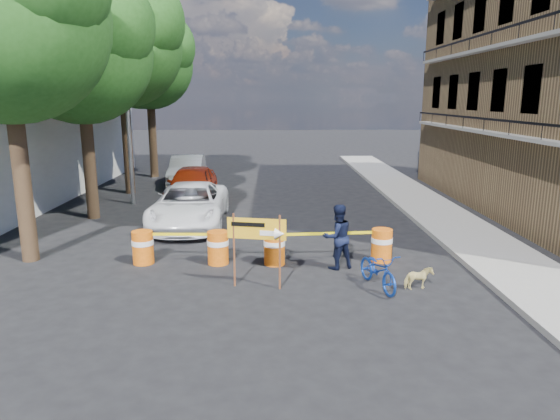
{
  "coord_description": "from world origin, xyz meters",
  "views": [
    {
      "loc": [
        -0.13,
        -11.28,
        4.38
      ],
      "look_at": [
        0.1,
        2.43,
        1.3
      ],
      "focal_mm": 32.0,
      "sensor_mm": 36.0,
      "label": 1
    }
  ],
  "objects_px": {
    "barrel_mid_left": "(218,247)",
    "suv_white": "(190,205)",
    "barrel_far_right": "(382,244)",
    "pedestrian": "(337,237)",
    "barrel_far_left": "(143,247)",
    "sedan_silver": "(187,170)",
    "bicycle": "(379,253)",
    "barrel_mid_right": "(274,247)",
    "sedan_red": "(192,184)",
    "detour_sign": "(264,235)",
    "dog": "(418,278)"
  },
  "relations": [
    {
      "from": "sedan_red",
      "to": "sedan_silver",
      "type": "bearing_deg",
      "value": 102.69
    },
    {
      "from": "dog",
      "to": "sedan_red",
      "type": "bearing_deg",
      "value": 20.76
    },
    {
      "from": "barrel_far_left",
      "to": "dog",
      "type": "distance_m",
      "value": 7.19
    },
    {
      "from": "detour_sign",
      "to": "suv_white",
      "type": "height_order",
      "value": "detour_sign"
    },
    {
      "from": "bicycle",
      "to": "suv_white",
      "type": "relative_size",
      "value": 0.33
    },
    {
      "from": "barrel_far_right",
      "to": "sedan_silver",
      "type": "bearing_deg",
      "value": 120.49
    },
    {
      "from": "detour_sign",
      "to": "barrel_mid_left",
      "type": "bearing_deg",
      "value": 135.94
    },
    {
      "from": "barrel_mid_right",
      "to": "sedan_red",
      "type": "relative_size",
      "value": 0.2
    },
    {
      "from": "barrel_far_left",
      "to": "detour_sign",
      "type": "distance_m",
      "value": 3.88
    },
    {
      "from": "suv_white",
      "to": "barrel_far_left",
      "type": "bearing_deg",
      "value": -99.47
    },
    {
      "from": "pedestrian",
      "to": "sedan_silver",
      "type": "xyz_separation_m",
      "value": [
        -6.05,
        13.05,
        -0.11
      ]
    },
    {
      "from": "dog",
      "to": "sedan_red",
      "type": "relative_size",
      "value": 0.14
    },
    {
      "from": "barrel_mid_right",
      "to": "bicycle",
      "type": "distance_m",
      "value": 3.02
    },
    {
      "from": "barrel_far_left",
      "to": "barrel_mid_right",
      "type": "relative_size",
      "value": 1.0
    },
    {
      "from": "barrel_far_left",
      "to": "sedan_silver",
      "type": "bearing_deg",
      "value": 93.89
    },
    {
      "from": "barrel_mid_left",
      "to": "suv_white",
      "type": "bearing_deg",
      "value": 108.68
    },
    {
      "from": "sedan_silver",
      "to": "barrel_far_left",
      "type": "bearing_deg",
      "value": -89.46
    },
    {
      "from": "barrel_far_left",
      "to": "dog",
      "type": "bearing_deg",
      "value": -16.3
    },
    {
      "from": "barrel_far_right",
      "to": "sedan_silver",
      "type": "height_order",
      "value": "sedan_silver"
    },
    {
      "from": "barrel_mid_left",
      "to": "sedan_silver",
      "type": "relative_size",
      "value": 0.2
    },
    {
      "from": "barrel_far_right",
      "to": "bicycle",
      "type": "bearing_deg",
      "value": -104.51
    },
    {
      "from": "suv_white",
      "to": "pedestrian",
      "type": "bearing_deg",
      "value": -46.37
    },
    {
      "from": "barrel_far_right",
      "to": "bicycle",
      "type": "xyz_separation_m",
      "value": [
        -0.51,
        -1.99,
        0.38
      ]
    },
    {
      "from": "detour_sign",
      "to": "bicycle",
      "type": "bearing_deg",
      "value": 10.31
    },
    {
      "from": "bicycle",
      "to": "barrel_far_left",
      "type": "bearing_deg",
      "value": 146.4
    },
    {
      "from": "bicycle",
      "to": "suv_white",
      "type": "height_order",
      "value": "bicycle"
    },
    {
      "from": "barrel_far_left",
      "to": "barrel_far_right",
      "type": "relative_size",
      "value": 1.0
    },
    {
      "from": "barrel_mid_right",
      "to": "barrel_far_right",
      "type": "distance_m",
      "value": 2.95
    },
    {
      "from": "pedestrian",
      "to": "sedan_red",
      "type": "relative_size",
      "value": 0.37
    },
    {
      "from": "barrel_mid_right",
      "to": "suv_white",
      "type": "height_order",
      "value": "suv_white"
    },
    {
      "from": "bicycle",
      "to": "suv_white",
      "type": "bearing_deg",
      "value": 115.57
    },
    {
      "from": "barrel_far_right",
      "to": "sedan_red",
      "type": "relative_size",
      "value": 0.2
    },
    {
      "from": "barrel_mid_right",
      "to": "suv_white",
      "type": "xyz_separation_m",
      "value": [
        -2.94,
        4.27,
        0.26
      ]
    },
    {
      "from": "suv_white",
      "to": "barrel_mid_left",
      "type": "bearing_deg",
      "value": -72.46
    },
    {
      "from": "pedestrian",
      "to": "suv_white",
      "type": "bearing_deg",
      "value": -66.53
    },
    {
      "from": "dog",
      "to": "barrel_mid_left",
      "type": "bearing_deg",
      "value": 54.96
    },
    {
      "from": "barrel_mid_right",
      "to": "dog",
      "type": "relative_size",
      "value": 1.39
    },
    {
      "from": "barrel_mid_right",
      "to": "dog",
      "type": "xyz_separation_m",
      "value": [
        3.35,
        -1.89,
        -0.2
      ]
    },
    {
      "from": "detour_sign",
      "to": "dog",
      "type": "distance_m",
      "value": 3.75
    },
    {
      "from": "pedestrian",
      "to": "bicycle",
      "type": "bearing_deg",
      "value": 97.76
    },
    {
      "from": "barrel_far_right",
      "to": "bicycle",
      "type": "height_order",
      "value": "bicycle"
    },
    {
      "from": "barrel_far_right",
      "to": "pedestrian",
      "type": "bearing_deg",
      "value": -156.12
    },
    {
      "from": "pedestrian",
      "to": "sedan_silver",
      "type": "distance_m",
      "value": 14.39
    },
    {
      "from": "barrel_mid_left",
      "to": "pedestrian",
      "type": "relative_size",
      "value": 0.52
    },
    {
      "from": "barrel_far_right",
      "to": "detour_sign",
      "type": "bearing_deg",
      "value": -148.38
    },
    {
      "from": "detour_sign",
      "to": "pedestrian",
      "type": "xyz_separation_m",
      "value": [
        1.89,
        1.39,
        -0.44
      ]
    },
    {
      "from": "barrel_mid_left",
      "to": "bicycle",
      "type": "xyz_separation_m",
      "value": [
        3.95,
        -1.83,
        0.38
      ]
    },
    {
      "from": "barrel_mid_left",
      "to": "sedan_silver",
      "type": "xyz_separation_m",
      "value": [
        -2.89,
        12.64,
        0.28
      ]
    },
    {
      "from": "barrel_far_right",
      "to": "pedestrian",
      "type": "xyz_separation_m",
      "value": [
        -1.3,
        -0.58,
        0.39
      ]
    },
    {
      "from": "barrel_far_right",
      "to": "bicycle",
      "type": "relative_size",
      "value": 0.53
    }
  ]
}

